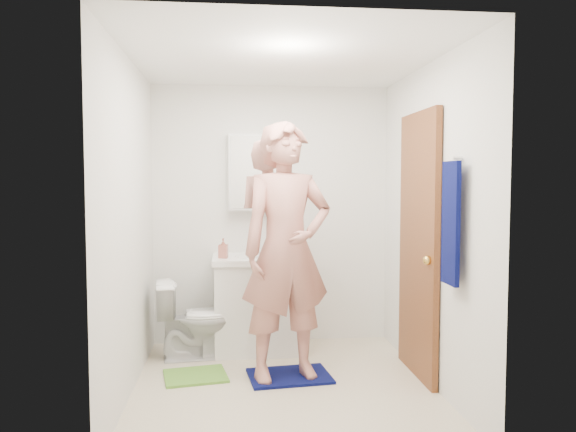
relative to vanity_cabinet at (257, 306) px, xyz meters
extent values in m
cube|color=beige|center=(0.15, -0.91, -0.41)|extent=(2.20, 2.40, 0.02)
cube|color=white|center=(0.15, -0.91, 2.01)|extent=(2.20, 2.40, 0.02)
cube|color=silver|center=(0.15, 0.30, 0.80)|extent=(2.20, 0.02, 2.40)
cube|color=silver|center=(0.15, -2.12, 0.80)|extent=(2.20, 0.02, 2.40)
cube|color=silver|center=(-0.96, -0.91, 0.80)|extent=(0.02, 2.40, 2.40)
cube|color=silver|center=(1.26, -0.91, 0.80)|extent=(0.02, 2.40, 2.40)
cube|color=white|center=(0.00, 0.00, 0.00)|extent=(0.75, 0.55, 0.80)
cube|color=white|center=(0.00, 0.00, 0.43)|extent=(0.79, 0.59, 0.05)
cylinder|color=white|center=(0.00, 0.00, 0.44)|extent=(0.40, 0.40, 0.03)
cylinder|color=silver|center=(0.00, 0.18, 0.51)|extent=(0.03, 0.03, 0.12)
cube|color=white|center=(0.00, 0.22, 1.20)|extent=(0.50, 0.12, 0.70)
cube|color=white|center=(0.00, 0.16, 1.20)|extent=(0.46, 0.01, 0.66)
cube|color=brown|center=(1.22, -0.76, 0.62)|extent=(0.05, 0.80, 2.05)
sphere|color=gold|center=(1.18, -1.08, 0.55)|extent=(0.07, 0.07, 0.07)
cube|color=#070D49|center=(1.18, -1.48, 0.85)|extent=(0.03, 0.24, 0.80)
cylinder|color=silver|center=(1.22, -1.48, 1.27)|extent=(0.06, 0.02, 0.02)
imported|color=white|center=(-0.54, -0.17, -0.06)|extent=(0.70, 0.45, 0.67)
cube|color=#070D49|center=(0.21, -0.74, -0.39)|extent=(0.66, 0.51, 0.02)
cube|color=#609C34|center=(-0.51, -0.65, -0.39)|extent=(0.53, 0.47, 0.02)
imported|color=#A95D4F|center=(-0.30, -0.09, 0.54)|extent=(0.09, 0.09, 0.17)
imported|color=#70408E|center=(0.25, 0.07, 0.50)|extent=(0.17, 0.17, 0.10)
imported|color=tan|center=(0.19, -0.78, 0.59)|extent=(0.80, 0.63, 1.94)
camera|label=1|loc=(-0.24, -4.97, 1.13)|focal=35.00mm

